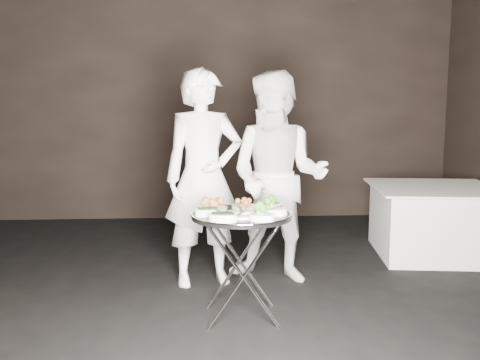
{
  "coord_description": "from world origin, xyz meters",
  "views": [
    {
      "loc": [
        -0.19,
        -3.43,
        1.47
      ],
      "look_at": [
        0.05,
        0.27,
        0.95
      ],
      "focal_mm": 40.0,
      "sensor_mm": 36.0,
      "label": 1
    }
  ],
  "objects": [
    {
      "name": "asparagus_plate_b",
      "position": [
        0.02,
        -0.02,
        0.75
      ],
      "size": [
        0.2,
        0.16,
        0.04
      ],
      "rotation": [
        0.0,
        0.0,
        -0.46
      ],
      "color": "white",
      "rests_on": "serving_tray"
    },
    {
      "name": "spinach_bowl_a",
      "position": [
        -0.18,
        0.08,
        0.77
      ],
      "size": [
        0.2,
        0.16,
        0.07
      ],
      "rotation": [
        0.0,
        0.0,
        0.33
      ],
      "color": "white",
      "rests_on": "serving_tray"
    },
    {
      "name": "waiter_left",
      "position": [
        -0.2,
        0.89,
        0.88
      ],
      "size": [
        0.73,
        0.56,
        1.77
      ],
      "primitive_type": "imported",
      "rotation": [
        0.0,
        0.0,
        0.24
      ],
      "color": "white",
      "rests_on": "floor"
    },
    {
      "name": "serving_utensils",
      "position": [
        0.07,
        0.19,
        0.79
      ],
      "size": [
        0.57,
        0.42,
        0.01
      ],
      "color": "silver",
      "rests_on": "serving_tray"
    },
    {
      "name": "potato_plate_b",
      "position": [
        0.09,
        0.33,
        0.77
      ],
      "size": [
        0.19,
        0.19,
        0.07
      ],
      "rotation": [
        0.0,
        0.0,
        0.34
      ],
      "color": "beige",
      "rests_on": "serving_tray"
    },
    {
      "name": "tray_stand",
      "position": [
        0.05,
        0.12,
        0.41
      ],
      "size": [
        0.49,
        0.42,
        0.72
      ],
      "rotation": [
        0.0,
        0.0,
        0.12
      ],
      "color": "silver",
      "rests_on": "floor"
    },
    {
      "name": "serving_tray",
      "position": [
        0.05,
        0.12,
        0.73
      ],
      "size": [
        0.69,
        0.69,
        0.04
      ],
      "color": "black",
      "rests_on": "tray_stand"
    },
    {
      "name": "floor",
      "position": [
        0.0,
        0.0,
        -0.03
      ],
      "size": [
        6.0,
        7.0,
        0.05
      ],
      "primitive_type": "cube",
      "color": "black",
      "rests_on": "ground"
    },
    {
      "name": "broccoli_bowl_b",
      "position": [
        0.17,
        -0.1,
        0.77
      ],
      "size": [
        0.18,
        0.14,
        0.07
      ],
      "rotation": [
        0.0,
        0.0,
        -0.13
      ],
      "color": "white",
      "rests_on": "serving_tray"
    },
    {
      "name": "potato_plate_a",
      "position": [
        -0.14,
        0.28,
        0.77
      ],
      "size": [
        0.21,
        0.21,
        0.08
      ],
      "rotation": [
        0.0,
        0.0,
        0.28
      ],
      "color": "beige",
      "rests_on": "serving_tray"
    },
    {
      "name": "broccoli_bowl_a",
      "position": [
        0.27,
        0.07,
        0.77
      ],
      "size": [
        0.21,
        0.17,
        0.07
      ],
      "rotation": [
        0.0,
        0.0,
        -0.29
      ],
      "color": "white",
      "rests_on": "serving_tray"
    },
    {
      "name": "dining_table",
      "position": [
        2.05,
        1.58,
        0.34
      ],
      "size": [
        1.19,
        1.19,
        0.68
      ],
      "rotation": [
        0.0,
        0.0,
        -0.13
      ],
      "color": "white",
      "rests_on": "floor"
    },
    {
      "name": "asparagus_plate_a",
      "position": [
        0.05,
        0.13,
        0.76
      ],
      "size": [
        0.2,
        0.11,
        0.04
      ],
      "rotation": [
        0.0,
        0.0,
        -0.01
      ],
      "color": "white",
      "rests_on": "serving_tray"
    },
    {
      "name": "wall_back",
      "position": [
        0.0,
        3.52,
        1.5
      ],
      "size": [
        6.0,
        0.05,
        3.0
      ],
      "primitive_type": "cube",
      "color": "black",
      "rests_on": "floor"
    },
    {
      "name": "waiter_right",
      "position": [
        0.41,
        0.92,
        0.88
      ],
      "size": [
        1.04,
        0.94,
        1.75
      ],
      "primitive_type": "imported",
      "rotation": [
        0.0,
        0.0,
        -0.39
      ],
      "color": "white",
      "rests_on": "floor"
    },
    {
      "name": "greens_bowl",
      "position": [
        0.28,
        0.24,
        0.77
      ],
      "size": [
        0.13,
        0.13,
        0.07
      ],
      "rotation": [
        0.0,
        0.0,
        0.42
      ],
      "color": "white",
      "rests_on": "serving_tray"
    },
    {
      "name": "spinach_bowl_b",
      "position": [
        -0.08,
        -0.11,
        0.77
      ],
      "size": [
        0.21,
        0.16,
        0.08
      ],
      "rotation": [
        0.0,
        0.0,
        -0.26
      ],
      "color": "white",
      "rests_on": "serving_tray"
    }
  ]
}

